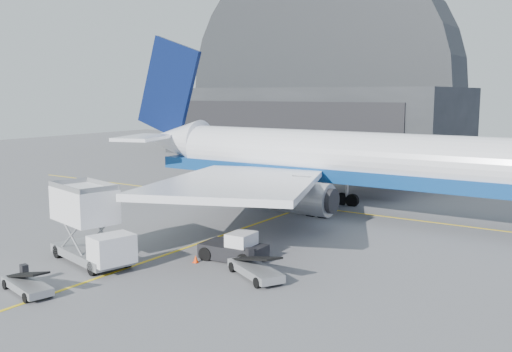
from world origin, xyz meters
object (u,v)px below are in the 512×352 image
Objects in this scene: belt_loader_b at (255,268)px; airliner at (333,159)px; belt_loader_a at (27,284)px; catering_truck at (89,226)px; pushback_tug at (235,249)px.

airliner is at bearing 132.26° from belt_loader_b.
belt_loader_a is 0.93× the size of belt_loader_b.
catering_truck is 11.46m from belt_loader_b.
belt_loader_a is (1.61, -5.87, -1.98)m from catering_truck.
catering_truck is at bearing 118.55° from belt_loader_a.
belt_loader_a is (-6.00, -11.59, -0.23)m from pushback_tug.
airliner is 24.77m from catering_truck.
pushback_tug is at bearing 51.14° from catering_truck.
airliner is 30.43m from belt_loader_a.
belt_loader_a is at bearing -60.47° from catering_truck.
airliner reaches higher than pushback_tug.
airliner is 6.61× the size of catering_truck.
pushback_tug is (1.72, -18.21, -4.17)m from airliner.
belt_loader_b is (9.17, 9.26, 0.07)m from belt_loader_a.
pushback_tug is at bearing -84.60° from airliner.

